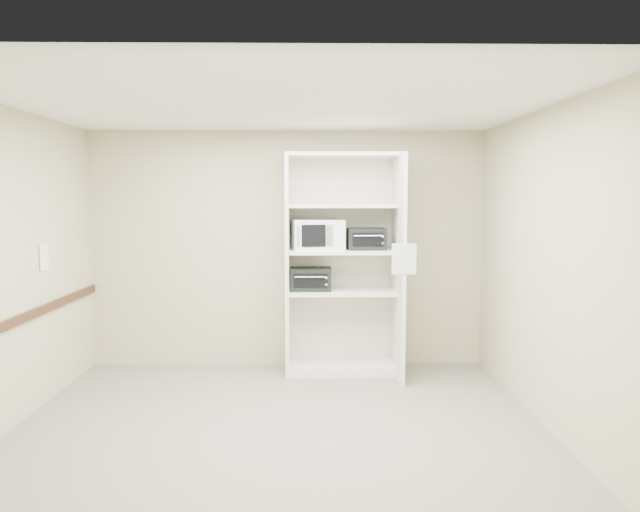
{
  "coord_description": "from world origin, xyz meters",
  "views": [
    {
      "loc": [
        0.27,
        -5.15,
        1.94
      ],
      "look_at": [
        0.37,
        1.25,
        1.34
      ],
      "focal_mm": 35.0,
      "sensor_mm": 36.0,
      "label": 1
    }
  ],
  "objects_px": {
    "microwave": "(318,235)",
    "toaster_oven_upper": "(366,239)",
    "toaster_oven_lower": "(311,279)",
    "shelving_unit": "(346,271)"
  },
  "relations": [
    {
      "from": "toaster_oven_upper",
      "to": "microwave",
      "type": "bearing_deg",
      "value": 174.37
    },
    {
      "from": "shelving_unit",
      "to": "toaster_oven_upper",
      "type": "bearing_deg",
      "value": -9.44
    },
    {
      "from": "shelving_unit",
      "to": "microwave",
      "type": "xyz_separation_m",
      "value": [
        -0.32,
        -0.01,
        0.4
      ]
    },
    {
      "from": "microwave",
      "to": "toaster_oven_upper",
      "type": "relative_size",
      "value": 1.34
    },
    {
      "from": "shelving_unit",
      "to": "toaster_oven_lower",
      "type": "bearing_deg",
      "value": -176.84
    },
    {
      "from": "shelving_unit",
      "to": "toaster_oven_upper",
      "type": "xyz_separation_m",
      "value": [
        0.22,
        -0.04,
        0.36
      ]
    },
    {
      "from": "toaster_oven_lower",
      "to": "shelving_unit",
      "type": "bearing_deg",
      "value": 4.13
    },
    {
      "from": "shelving_unit",
      "to": "toaster_oven_lower",
      "type": "xyz_separation_m",
      "value": [
        -0.39,
        -0.02,
        -0.09
      ]
    },
    {
      "from": "microwave",
      "to": "toaster_oven_lower",
      "type": "height_order",
      "value": "microwave"
    },
    {
      "from": "microwave",
      "to": "toaster_oven_upper",
      "type": "xyz_separation_m",
      "value": [
        0.53,
        -0.02,
        -0.05
      ]
    }
  ]
}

